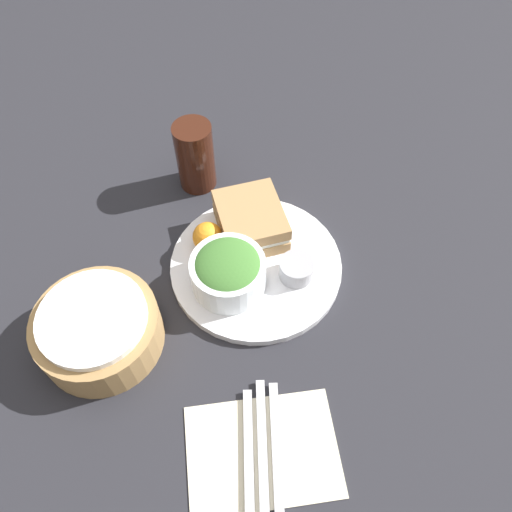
# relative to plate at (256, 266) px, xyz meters

# --- Properties ---
(ground_plane) EXTENTS (4.00, 4.00, 0.00)m
(ground_plane) POSITION_rel_plate_xyz_m (0.00, 0.00, -0.01)
(ground_plane) COLOR #232328
(plate) EXTENTS (0.27, 0.27, 0.01)m
(plate) POSITION_rel_plate_xyz_m (0.00, 0.00, 0.00)
(plate) COLOR silver
(plate) RESTS_ON ground_plane
(sandwich) EXTENTS (0.13, 0.12, 0.06)m
(sandwich) POSITION_rel_plate_xyz_m (0.06, 0.00, 0.03)
(sandwich) COLOR #A37A4C
(sandwich) RESTS_ON plate
(salad_bowl) EXTENTS (0.11, 0.11, 0.07)m
(salad_bowl) POSITION_rel_plate_xyz_m (-0.03, 0.05, 0.04)
(salad_bowl) COLOR white
(salad_bowl) RESTS_ON plate
(dressing_cup) EXTENTS (0.05, 0.05, 0.03)m
(dressing_cup) POSITION_rel_plate_xyz_m (-0.03, -0.06, 0.02)
(dressing_cup) COLOR #99999E
(dressing_cup) RESTS_ON plate
(orange_wedge) EXTENTS (0.05, 0.05, 0.05)m
(orange_wedge) POSITION_rel_plate_xyz_m (0.04, 0.07, 0.03)
(orange_wedge) COLOR orange
(orange_wedge) RESTS_ON plate
(drink_glass) EXTENTS (0.07, 0.07, 0.13)m
(drink_glass) POSITION_rel_plate_xyz_m (0.20, 0.08, 0.06)
(drink_glass) COLOR #38190F
(drink_glass) RESTS_ON ground_plane
(bread_basket) EXTENTS (0.18, 0.18, 0.08)m
(bread_basket) POSITION_rel_plate_xyz_m (-0.10, 0.24, 0.03)
(bread_basket) COLOR #997547
(bread_basket) RESTS_ON ground_plane
(napkin) EXTENTS (0.14, 0.20, 0.00)m
(napkin) POSITION_rel_plate_xyz_m (-0.28, 0.03, -0.01)
(napkin) COLOR beige
(napkin) RESTS_ON ground_plane
(fork) EXTENTS (0.18, 0.03, 0.01)m
(fork) POSITION_rel_plate_xyz_m (-0.29, 0.01, -0.00)
(fork) COLOR #B2B2B7
(fork) RESTS_ON napkin
(knife) EXTENTS (0.19, 0.03, 0.01)m
(knife) POSITION_rel_plate_xyz_m (-0.28, 0.03, -0.00)
(knife) COLOR #B2B2B7
(knife) RESTS_ON napkin
(spoon) EXTENTS (0.16, 0.03, 0.01)m
(spoon) POSITION_rel_plate_xyz_m (-0.28, 0.05, -0.00)
(spoon) COLOR #B2B2B7
(spoon) RESTS_ON napkin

